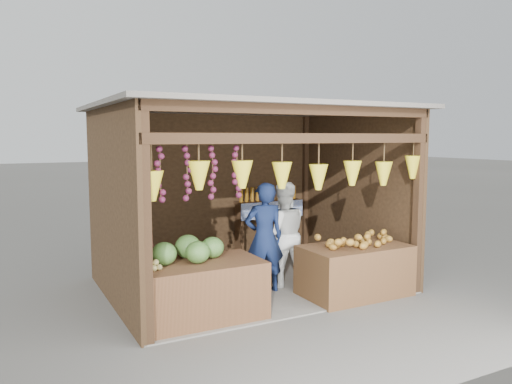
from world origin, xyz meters
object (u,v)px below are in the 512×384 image
(woman_standing, at_px, (283,234))
(vendor_seated, at_px, (133,237))
(man_standing, at_px, (264,238))
(counter_right, at_px, (355,270))
(counter_left, at_px, (197,291))

(woman_standing, bearing_deg, vendor_seated, 4.90)
(woman_standing, height_order, vendor_seated, woman_standing)
(man_standing, relative_size, woman_standing, 1.01)
(woman_standing, distance_m, vendor_seated, 2.15)
(vendor_seated, bearing_deg, man_standing, 170.21)
(counter_right, distance_m, man_standing, 1.35)
(counter_right, height_order, woman_standing, woman_standing)
(counter_left, bearing_deg, man_standing, 25.51)
(counter_right, xyz_separation_m, woman_standing, (-0.67, 0.85, 0.43))
(woman_standing, bearing_deg, man_standing, 35.58)
(counter_left, distance_m, man_standing, 1.45)
(vendor_seated, bearing_deg, woman_standing, 176.88)
(vendor_seated, bearing_deg, counter_right, 163.38)
(man_standing, height_order, vendor_seated, man_standing)
(counter_left, distance_m, woman_standing, 1.84)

